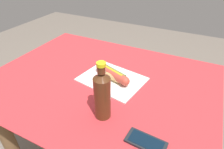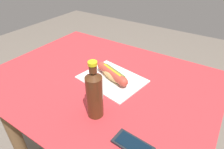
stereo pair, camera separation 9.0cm
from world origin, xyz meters
name	(u,v)px [view 2 (the right image)]	position (x,y,z in m)	size (l,w,h in m)	color
dining_table	(101,102)	(0.00, 0.00, 0.63)	(1.07, 0.82, 0.78)	brown
paper_wrapper	(112,79)	(0.05, 0.02, 0.78)	(0.29, 0.22, 0.01)	silver
hot_dog	(112,74)	(0.05, 0.02, 0.81)	(0.20, 0.10, 0.05)	#DBB26B
cell_phone	(133,145)	(0.31, -0.25, 0.79)	(0.14, 0.07, 0.01)	black
soda_bottle	(94,93)	(0.13, -0.20, 0.88)	(0.06, 0.06, 0.23)	#4C2814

